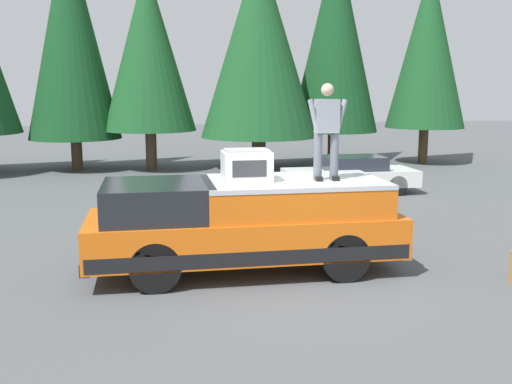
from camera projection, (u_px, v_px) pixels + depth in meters
ground_plane at (293, 276)px, 10.39m from camera, size 90.00×90.00×0.00m
pickup_truck at (245, 224)px, 10.57m from camera, size 2.01×5.54×1.65m
compressor_unit at (247, 165)px, 10.34m from camera, size 0.65×0.84×0.56m
person_on_truck_bed at (327, 129)px, 10.34m from camera, size 0.29×0.72×1.69m
parked_car_white at (350, 175)px, 18.57m from camera, size 1.64×4.10×1.16m
conifer_far_left at (428, 47)px, 25.24m from camera, size 3.38×3.38×8.44m
conifer_left at (335, 36)px, 25.11m from camera, size 3.75×3.75×9.51m
conifer_center_left at (259, 43)px, 23.34m from camera, size 4.67×4.67×8.72m
conifer_center_right at (148, 49)px, 23.19m from camera, size 3.66×3.66×7.99m
conifer_right at (71, 33)px, 23.07m from camera, size 3.63×3.63×9.49m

